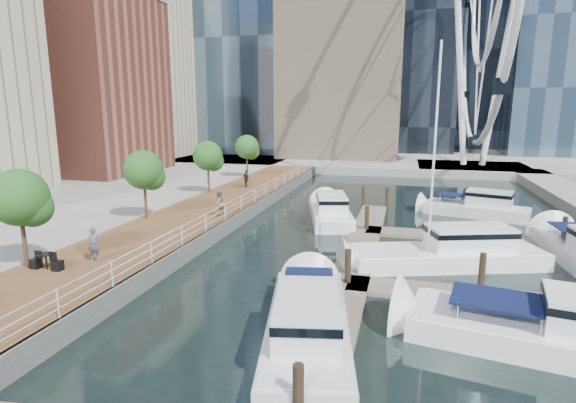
{
  "coord_description": "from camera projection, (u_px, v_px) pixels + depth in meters",
  "views": [
    {
      "loc": [
        5.39,
        -12.08,
        8.13
      ],
      "look_at": [
        -1.09,
        12.44,
        3.0
      ],
      "focal_mm": 28.0,
      "sensor_mm": 36.0,
      "label": 1
    }
  ],
  "objects": [
    {
      "name": "midrise_condos",
      "position": [
        15.0,
        58.0,
        45.57
      ],
      "size": [
        19.0,
        67.0,
        28.0
      ],
      "color": "#BCAD8E",
      "rests_on": "ground"
    },
    {
      "name": "ground",
      "position": [
        222.0,
        369.0,
        14.41
      ],
      "size": [
        520.0,
        520.0,
        0.0
      ],
      "primitive_type": "plane",
      "color": "black",
      "rests_on": "ground"
    },
    {
      "name": "moored_yachts",
      "position": [
        450.0,
        273.0,
        22.95
      ],
      "size": [
        19.85,
        38.32,
        11.5
      ],
      "color": "white",
      "rests_on": "ground"
    },
    {
      "name": "street_trees",
      "position": [
        144.0,
        170.0,
        29.68
      ],
      "size": [
        2.6,
        42.6,
        4.6
      ],
      "color": "#3F2B1C",
      "rests_on": "ground"
    },
    {
      "name": "pedestrian_mid",
      "position": [
        219.0,
        203.0,
        30.88
      ],
      "size": [
        0.97,
        1.06,
        1.78
      ],
      "primitive_type": "imported",
      "rotation": [
        0.0,
        0.0,
        -1.98
      ],
      "color": "#836A5B",
      "rests_on": "boardwalk"
    },
    {
      "name": "land_far",
      "position": [
        385.0,
        142.0,
        110.97
      ],
      "size": [
        200.0,
        114.0,
        1.0
      ],
      "primitive_type": "cube",
      "color": "gray",
      "rests_on": "ground"
    },
    {
      "name": "pedestrian_far",
      "position": [
        246.0,
        178.0,
        42.72
      ],
      "size": [
        1.03,
        0.89,
        1.66
      ],
      "primitive_type": "imported",
      "rotation": [
        0.0,
        0.0,
        2.52
      ],
      "color": "#2E3339",
      "rests_on": "boardwalk"
    },
    {
      "name": "railing",
      "position": [
        225.0,
        212.0,
        29.85
      ],
      "size": [
        0.1,
        60.0,
        1.05
      ],
      "primitive_type": null,
      "color": "white",
      "rests_on": "boardwalk"
    },
    {
      "name": "pedestrian_near",
      "position": [
        94.0,
        244.0,
        21.55
      ],
      "size": [
        0.71,
        0.58,
        1.67
      ],
      "primitive_type": "imported",
      "rotation": [
        0.0,
        0.0,
        0.33
      ],
      "color": "#4C5266",
      "rests_on": "boardwalk"
    },
    {
      "name": "floating_docks",
      "position": [
        455.0,
        271.0,
        21.78
      ],
      "size": [
        16.0,
        34.0,
        2.6
      ],
      "color": "#6D6051",
      "rests_on": "ground"
    },
    {
      "name": "seawall",
      "position": [
        227.0,
        227.0,
        30.03
      ],
      "size": [
        0.25,
        60.0,
        1.0
      ],
      "primitive_type": "cube",
      "color": "#595954",
      "rests_on": "ground"
    },
    {
      "name": "yacht_foreground",
      "position": [
        570.0,
        354.0,
        15.3
      ],
      "size": [
        12.08,
        5.15,
        2.15
      ],
      "primitive_type": null,
      "rotation": [
        0.0,
        0.0,
        1.39
      ],
      "color": "white",
      "rests_on": "ground"
    },
    {
      "name": "boardwalk",
      "position": [
        186.0,
        224.0,
        30.78
      ],
      "size": [
        6.0,
        60.0,
        1.0
      ],
      "primitive_type": "cube",
      "color": "brown",
      "rests_on": "ground"
    },
    {
      "name": "pier",
      "position": [
        472.0,
        169.0,
        60.08
      ],
      "size": [
        14.0,
        12.0,
        1.0
      ],
      "primitive_type": "cube",
      "color": "gray",
      "rests_on": "ground"
    }
  ]
}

